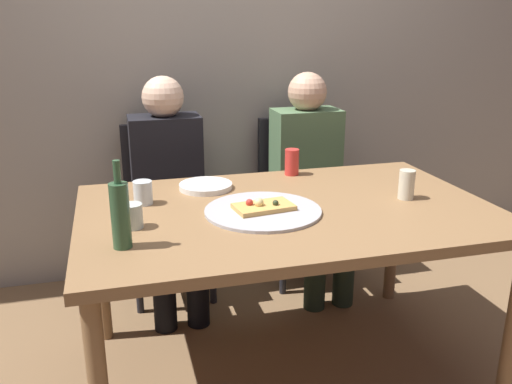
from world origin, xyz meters
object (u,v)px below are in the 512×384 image
(pizza_slice_last, at_px, (263,206))
(wine_glass, at_px, (407,184))
(soda_can, at_px, (292,162))
(pizza_tray, at_px, (263,211))
(chair_right, at_px, (301,187))
(guest_in_sweater, at_px, (169,183))
(plate_stack, at_px, (206,186))
(guest_in_beanie, at_px, (311,173))
(wine_bottle, at_px, (120,214))
(tumbler_near, at_px, (143,193))
(dining_table, at_px, (287,224))
(chair_left, at_px, (167,198))
(tumbler_far, at_px, (132,216))

(pizza_slice_last, xyz_separation_m, wine_glass, (0.61, 0.00, 0.04))
(wine_glass, xyz_separation_m, soda_can, (-0.33, 0.46, 0.00))
(pizza_tray, distance_m, pizza_slice_last, 0.02)
(pizza_tray, distance_m, chair_right, 1.09)
(guest_in_sweater, bearing_deg, pizza_tray, 108.79)
(soda_can, bearing_deg, chair_right, 64.83)
(pizza_slice_last, bearing_deg, plate_stack, 114.11)
(guest_in_beanie, bearing_deg, wine_bottle, 44.06)
(tumbler_near, distance_m, guest_in_sweater, 0.61)
(wine_bottle, bearing_deg, pizza_tray, 20.69)
(dining_table, distance_m, chair_left, 1.00)
(plate_stack, bearing_deg, wine_glass, -24.42)
(wine_glass, xyz_separation_m, plate_stack, (-0.76, 0.35, -0.05))
(pizza_slice_last, bearing_deg, guest_in_beanie, 57.84)
(pizza_tray, relative_size, pizza_slice_last, 1.88)
(tumbler_near, bearing_deg, tumbler_far, -102.18)
(soda_can, xyz_separation_m, chair_right, (0.22, 0.48, -0.28))
(wine_glass, xyz_separation_m, chair_left, (-0.88, 0.94, -0.28))
(wine_glass, bearing_deg, plate_stack, 155.58)
(tumbler_near, xyz_separation_m, plate_stack, (0.27, 0.13, -0.04))
(pizza_slice_last, distance_m, chair_left, 1.01)
(pizza_slice_last, distance_m, guest_in_sweater, 0.84)
(dining_table, height_order, plate_stack, plate_stack)
(wine_bottle, relative_size, tumbler_near, 3.08)
(soda_can, distance_m, guest_in_sweater, 0.65)
(wine_bottle, distance_m, tumbler_far, 0.18)
(dining_table, distance_m, guest_in_beanie, 0.85)
(wine_glass, relative_size, guest_in_sweater, 0.10)
(wine_bottle, relative_size, chair_right, 0.32)
(chair_left, bearing_deg, soda_can, 138.80)
(wine_bottle, height_order, chair_right, wine_bottle)
(pizza_tray, relative_size, tumbler_far, 5.10)
(wine_glass, bearing_deg, dining_table, 176.84)
(wine_glass, relative_size, chair_left, 0.13)
(soda_can, relative_size, guest_in_sweater, 0.10)
(wine_bottle, bearing_deg, chair_right, 48.14)
(chair_right, bearing_deg, pizza_slice_last, 62.18)
(wine_bottle, xyz_separation_m, tumbler_near, (0.09, 0.42, -0.07))
(soda_can, distance_m, plate_stack, 0.45)
(pizza_slice_last, height_order, guest_in_sweater, guest_in_sweater)
(soda_can, height_order, chair_right, chair_right)
(wine_glass, bearing_deg, guest_in_sweater, 138.15)
(dining_table, distance_m, wine_bottle, 0.70)
(dining_table, relative_size, guest_in_beanie, 1.37)
(dining_table, xyz_separation_m, tumbler_far, (-0.59, -0.07, 0.11))
(tumbler_near, xyz_separation_m, soda_can, (0.70, 0.25, 0.01))
(plate_stack, distance_m, guest_in_beanie, 0.79)
(guest_in_beanie, bearing_deg, pizza_tray, 57.83)
(wine_glass, bearing_deg, pizza_slice_last, -179.56)
(pizza_tray, bearing_deg, pizza_slice_last, 55.81)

